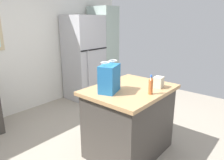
% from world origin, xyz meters
% --- Properties ---
extents(ground, '(6.51, 6.51, 0.00)m').
position_xyz_m(ground, '(0.00, 0.00, 0.00)').
color(ground, '#9E9384').
extents(back_wall, '(5.43, 0.13, 2.59)m').
position_xyz_m(back_wall, '(-0.01, 2.24, 1.30)').
color(back_wall, silver).
rests_on(back_wall, ground).
extents(kitchen_island, '(1.11, 0.87, 0.92)m').
position_xyz_m(kitchen_island, '(0.27, -0.19, 0.46)').
color(kitchen_island, '#423D38').
rests_on(kitchen_island, ground).
extents(refrigerator, '(0.77, 0.70, 1.84)m').
position_xyz_m(refrigerator, '(1.34, 1.83, 0.92)').
color(refrigerator, '#B7B7BC').
rests_on(refrigerator, ground).
extents(tall_cabinet, '(0.46, 0.62, 2.04)m').
position_xyz_m(tall_cabinet, '(1.97, 1.83, 1.02)').
color(tall_cabinet, '#9EB2A8').
rests_on(tall_cabinet, ground).
extents(shopping_bag, '(0.33, 0.27, 0.38)m').
position_xyz_m(shopping_bag, '(-0.00, -0.08, 1.09)').
color(shopping_bag, '#236BAD').
rests_on(shopping_bag, kitchen_island).
extents(small_box, '(0.13, 0.12, 0.14)m').
position_xyz_m(small_box, '(0.53, -0.45, 0.99)').
color(small_box, beige).
rests_on(small_box, kitchen_island).
extents(bottle, '(0.05, 0.05, 0.23)m').
position_xyz_m(bottle, '(0.25, -0.50, 1.02)').
color(bottle, '#C66633').
rests_on(bottle, kitchen_island).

